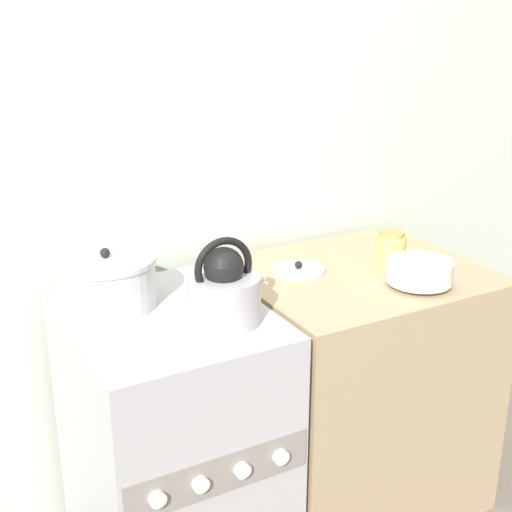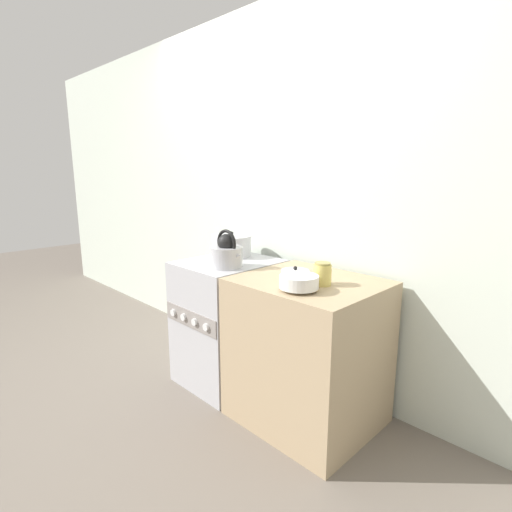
{
  "view_description": "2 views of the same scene",
  "coord_description": "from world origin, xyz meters",
  "px_view_note": "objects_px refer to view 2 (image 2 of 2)",
  "views": [
    {
      "loc": [
        -0.64,
        -1.36,
        1.65
      ],
      "look_at": [
        0.28,
        0.32,
        0.95
      ],
      "focal_mm": 50.0,
      "sensor_mm": 36.0,
      "label": 1
    },
    {
      "loc": [
        1.94,
        -1.35,
        1.42
      ],
      "look_at": [
        0.29,
        0.28,
        0.92
      ],
      "focal_mm": 28.0,
      "sensor_mm": 36.0,
      "label": 2
    }
  ],
  "objects_px": {
    "kettle": "(227,253)",
    "enamel_bowl": "(299,282)",
    "stove": "(229,321)",
    "storage_jar": "(322,274)",
    "cooking_pot": "(232,245)",
    "loose_pot_lid": "(295,271)"
  },
  "relations": [
    {
      "from": "stove",
      "to": "storage_jar",
      "type": "xyz_separation_m",
      "value": [
        0.76,
        -0.01,
        0.47
      ]
    },
    {
      "from": "kettle",
      "to": "cooking_pot",
      "type": "xyz_separation_m",
      "value": [
        -0.24,
        0.25,
        -0.02
      ]
    },
    {
      "from": "cooking_pot",
      "to": "storage_jar",
      "type": "bearing_deg",
      "value": -9.51
    },
    {
      "from": "stove",
      "to": "cooking_pot",
      "type": "bearing_deg",
      "value": 130.72
    },
    {
      "from": "stove",
      "to": "loose_pot_lid",
      "type": "relative_size",
      "value": 4.97
    },
    {
      "from": "kettle",
      "to": "loose_pot_lid",
      "type": "bearing_deg",
      "value": 30.49
    },
    {
      "from": "enamel_bowl",
      "to": "storage_jar",
      "type": "relative_size",
      "value": 1.64
    },
    {
      "from": "cooking_pot",
      "to": "storage_jar",
      "type": "relative_size",
      "value": 2.31
    },
    {
      "from": "stove",
      "to": "cooking_pot",
      "type": "xyz_separation_m",
      "value": [
        -0.12,
        0.14,
        0.49
      ]
    },
    {
      "from": "storage_jar",
      "to": "stove",
      "type": "bearing_deg",
      "value": 179.33
    },
    {
      "from": "kettle",
      "to": "cooking_pot",
      "type": "bearing_deg",
      "value": 133.89
    },
    {
      "from": "kettle",
      "to": "enamel_bowl",
      "type": "relative_size",
      "value": 1.22
    },
    {
      "from": "kettle",
      "to": "storage_jar",
      "type": "bearing_deg",
      "value": 9.13
    },
    {
      "from": "stove",
      "to": "cooking_pot",
      "type": "distance_m",
      "value": 0.52
    },
    {
      "from": "kettle",
      "to": "loose_pot_lid",
      "type": "distance_m",
      "value": 0.43
    },
    {
      "from": "cooking_pot",
      "to": "kettle",
      "type": "bearing_deg",
      "value": -46.11
    },
    {
      "from": "stove",
      "to": "kettle",
      "type": "xyz_separation_m",
      "value": [
        0.12,
        -0.11,
        0.5
      ]
    },
    {
      "from": "storage_jar",
      "to": "loose_pot_lid",
      "type": "distance_m",
      "value": 0.3
    },
    {
      "from": "cooking_pot",
      "to": "enamel_bowl",
      "type": "distance_m",
      "value": 0.91
    },
    {
      "from": "enamel_bowl",
      "to": "storage_jar",
      "type": "height_order",
      "value": "storage_jar"
    },
    {
      "from": "stove",
      "to": "loose_pot_lid",
      "type": "xyz_separation_m",
      "value": [
        0.49,
        0.1,
        0.42
      ]
    },
    {
      "from": "stove",
      "to": "cooking_pot",
      "type": "height_order",
      "value": "cooking_pot"
    }
  ]
}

